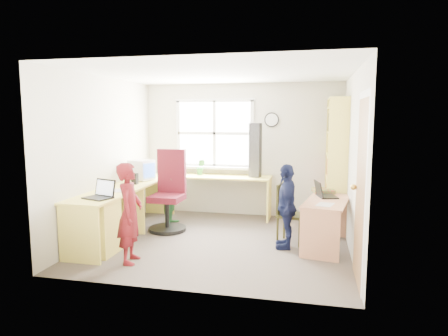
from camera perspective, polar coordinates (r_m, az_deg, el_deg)
name	(u,v)px	position (r m, az deg, el deg)	size (l,w,h in m)	color
room	(222,158)	(5.74, -0.23, 1.46)	(3.64, 3.44, 2.44)	#494039
l_desk	(128,211)	(5.95, -13.60, -5.98)	(2.38, 2.95, 0.75)	#FFEC65
right_desk	(326,213)	(5.72, 14.43, -6.27)	(0.72, 1.23, 0.67)	tan
bookshelf	(336,167)	(6.72, 15.68, 0.20)	(0.30, 1.02, 2.10)	#FFEC65
swivel_chair	(169,196)	(6.45, -7.87, -3.93)	(0.60, 0.60, 1.28)	black
wooden_chair	(288,211)	(5.83, 9.06, -6.05)	(0.45, 0.45, 0.86)	#383612
crt_monitor	(142,170)	(6.78, -11.69, -0.28)	(0.43, 0.40, 0.34)	silver
laptop_left	(101,194)	(5.47, -17.18, -3.53)	(0.42, 0.38, 0.24)	black
laptop_right	(324,193)	(5.88, 14.05, -3.52)	(0.36, 0.40, 0.23)	black
speaker_a	(135,179)	(6.42, -12.62, -1.51)	(0.09, 0.09, 0.17)	black
speaker_b	(146,174)	(6.90, -11.15, -0.80)	(0.12, 0.12, 0.19)	black
cd_tower	(255,150)	(7.00, 4.49, 2.55)	(0.21, 0.20, 0.94)	black
game_box	(323,191)	(6.21, 13.99, -3.16)	(0.35, 0.35, 0.06)	red
paper_a	(120,190)	(5.94, -14.61, -3.12)	(0.28, 0.33, 0.00)	#B9B1AE
paper_b	(325,205)	(5.39, 14.23, -5.09)	(0.26, 0.32, 0.00)	#B9B1AE
potted_plant	(201,167)	(7.27, -3.36, 0.13)	(0.16, 0.13, 0.29)	#28662B
person_red	(130,213)	(5.09, -13.30, -6.28)	(0.46, 0.30, 1.25)	maroon
person_green	(175,191)	(6.73, -7.02, -3.25)	(0.56, 0.44, 1.15)	#317B3B
person_navy	(286,206)	(5.56, 8.91, -5.42)	(0.69, 0.29, 1.17)	#13193D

